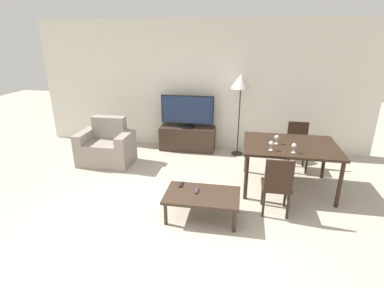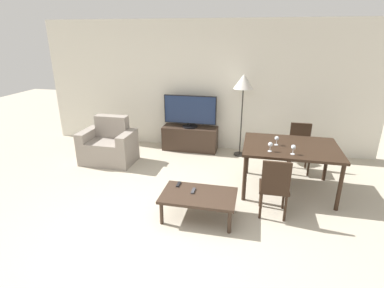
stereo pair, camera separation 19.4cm
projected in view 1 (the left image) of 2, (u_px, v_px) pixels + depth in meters
name	position (u px, v px, depth m)	size (l,w,h in m)	color
ground_plane	(161.00, 235.00, 3.82)	(18.00, 18.00, 0.00)	#B2A893
wall_back	(201.00, 87.00, 6.38)	(7.16, 0.06, 2.70)	silver
armchair	(107.00, 147.00, 5.84)	(1.01, 0.67, 0.89)	gray
tv_stand	(187.00, 138.00, 6.54)	(1.18, 0.42, 0.52)	#38281E
tv	(187.00, 111.00, 6.33)	(1.12, 0.32, 0.69)	black
coffee_table	(202.00, 197.00, 4.08)	(1.01, 0.62, 0.36)	#38281E
dining_table	(290.00, 149.00, 4.75)	(1.45, 1.09, 0.77)	black
dining_chair_near	(277.00, 184.00, 4.08)	(0.40, 0.40, 0.88)	black
dining_chair_far	(297.00, 144.00, 5.57)	(0.40, 0.40, 0.88)	black
floor_lamp	(241.00, 84.00, 5.86)	(0.39, 0.39, 1.68)	black
remote_primary	(181.00, 184.00, 4.30)	(0.04, 0.15, 0.02)	black
remote_secondary	(197.00, 191.00, 4.13)	(0.04, 0.15, 0.02)	#38383D
wine_glass_left	(277.00, 138.00, 4.71)	(0.07, 0.07, 0.15)	silver
wine_glass_center	(271.00, 144.00, 4.45)	(0.07, 0.07, 0.15)	silver
wine_glass_right	(294.00, 146.00, 4.36)	(0.07, 0.07, 0.15)	silver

